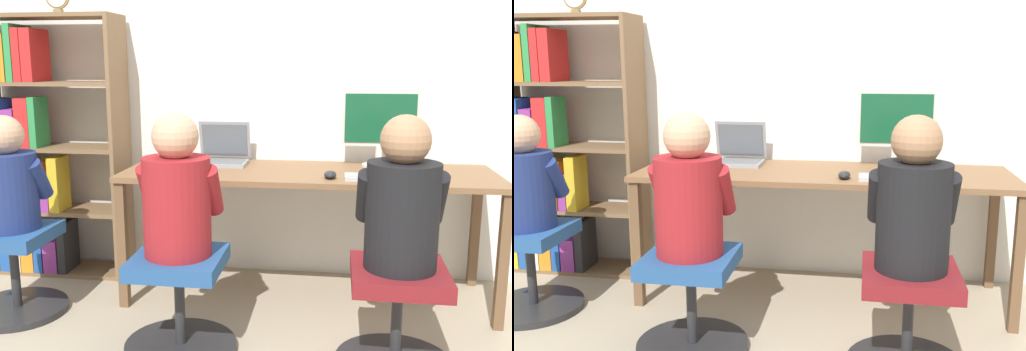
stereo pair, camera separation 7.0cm
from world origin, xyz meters
TOP-DOWN VIEW (x-y plane):
  - ground_plane at (0.00, 0.00)m, footprint 14.00×14.00m
  - wall_back at (0.00, 0.73)m, footprint 10.00×0.05m
  - desk at (0.00, 0.33)m, footprint 2.04×0.67m
  - desktop_monitor at (0.39, 0.52)m, footprint 0.44×0.19m
  - laptop at (-0.52, 0.50)m, footprint 0.31×0.29m
  - keyboard at (0.39, 0.14)m, footprint 0.39×0.13m
  - computer_mouse_by_keyboard at (0.12, 0.15)m, footprint 0.06×0.12m
  - office_chair_left at (0.43, -0.42)m, footprint 0.52×0.52m
  - office_chair_right at (-0.54, -0.39)m, footprint 0.52×0.52m
  - person_at_monitor at (0.43, -0.42)m, footprint 0.37×0.32m
  - person_at_laptop at (-0.54, -0.39)m, footprint 0.37×0.32m
  - bookshelf at (-1.71, 0.50)m, footprint 0.89×0.30m
  - office_chair_side at (-1.52, -0.12)m, footprint 0.52×0.52m
  - person_near_shelf at (-1.52, -0.11)m, footprint 0.37×0.30m

SIDE VIEW (x-z plane):
  - ground_plane at x=0.00m, z-range 0.00..0.00m
  - office_chair_left at x=0.43m, z-range 0.01..0.47m
  - office_chair_right at x=-0.54m, z-range 0.01..0.47m
  - office_chair_side at x=-1.52m, z-range 0.01..0.47m
  - desk at x=0.00m, z-range 0.30..1.02m
  - person_near_shelf at x=-1.52m, z-range 0.42..1.02m
  - keyboard at x=0.39m, z-range 0.73..0.75m
  - person_at_laptop at x=-0.54m, z-range 0.42..1.07m
  - bookshelf at x=-1.71m, z-range -0.05..1.54m
  - computer_mouse_by_keyboard at x=0.12m, z-range 0.73..0.77m
  - person_at_monitor at x=0.43m, z-range 0.42..1.07m
  - laptop at x=-0.52m, z-range 0.66..0.90m
  - desktop_monitor at x=0.39m, z-range 0.74..1.18m
  - wall_back at x=0.00m, z-range 0.00..2.60m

